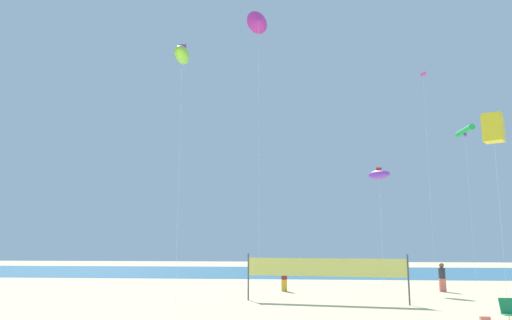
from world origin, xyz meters
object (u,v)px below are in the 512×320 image
(kite_green_tube, at_px, (465,131))
(kite_magenta_delta, at_px, (259,22))
(volleyball_net, at_px, (325,269))
(beach_handbag, at_px, (485,320))
(kite_violet_inflatable, at_px, (379,175))
(folding_beach_chair, at_px, (508,310))
(kite_lime_inflatable, at_px, (182,55))
(beachgoer_charcoal_shirt, at_px, (442,276))
(kite_yellow_box, at_px, (493,128))
(beachgoer_maroon_shirt, at_px, (284,277))
(kite_magenta_diamond, at_px, (423,84))

(kite_green_tube, relative_size, kite_magenta_delta, 0.61)
(volleyball_net, height_order, beach_handbag, volleyball_net)
(volleyball_net, relative_size, kite_violet_inflatable, 1.00)
(folding_beach_chair, xyz_separation_m, kite_lime_inflatable, (-14.13, 5.27, 12.70))
(beachgoer_charcoal_shirt, height_order, volleyball_net, volleyball_net)
(kite_lime_inflatable, bearing_deg, kite_green_tube, 28.39)
(kite_violet_inflatable, bearing_deg, beachgoer_charcoal_shirt, -33.18)
(beachgoer_charcoal_shirt, bearing_deg, kite_yellow_box, 112.64)
(folding_beach_chair, distance_m, kite_magenta_delta, 22.21)
(folding_beach_chair, xyz_separation_m, kite_magenta_delta, (-10.30, 10.22, 16.82))
(beachgoer_maroon_shirt, bearing_deg, kite_magenta_delta, -92.99)
(kite_green_tube, distance_m, kite_yellow_box, 11.14)
(beachgoer_maroon_shirt, relative_size, kite_green_tube, 0.14)
(beachgoer_charcoal_shirt, relative_size, kite_lime_inflatable, 0.12)
(kite_lime_inflatable, xyz_separation_m, kite_magenta_diamond, (15.72, 10.95, 1.48))
(volleyball_net, relative_size, beach_handbag, 22.99)
(folding_beach_chair, relative_size, kite_magenta_diamond, 0.06)
(beach_handbag, relative_size, kite_yellow_box, 0.04)
(kite_green_tube, relative_size, kite_yellow_box, 1.19)
(kite_yellow_box, distance_m, kite_magenta_diamond, 13.35)
(kite_yellow_box, bearing_deg, kite_violet_inflatable, 113.14)
(kite_green_tube, bearing_deg, kite_magenta_diamond, 153.62)
(beachgoer_charcoal_shirt, relative_size, kite_green_tube, 0.16)
(folding_beach_chair, bearing_deg, kite_violet_inflatable, 131.50)
(volleyball_net, distance_m, kite_lime_inflatable, 13.79)
(folding_beach_chair, height_order, kite_yellow_box, kite_yellow_box)
(kite_violet_inflatable, height_order, kite_magenta_delta, kite_magenta_delta)
(kite_violet_inflatable, distance_m, kite_yellow_box, 10.32)
(beachgoer_charcoal_shirt, relative_size, kite_violet_inflatable, 0.21)
(beachgoer_charcoal_shirt, distance_m, kite_yellow_box, 10.60)
(beachgoer_maroon_shirt, bearing_deg, kite_violet_inflatable, 76.25)
(folding_beach_chair, relative_size, kite_magenta_delta, 0.05)
(kite_violet_inflatable, height_order, kite_yellow_box, kite_yellow_box)
(beach_handbag, height_order, kite_magenta_diamond, kite_magenta_diamond)
(beachgoer_charcoal_shirt, relative_size, beach_handbag, 4.92)
(kite_yellow_box, bearing_deg, kite_magenta_diamond, 90.51)
(kite_violet_inflatable, xyz_separation_m, kite_magenta_diamond, (3.93, 2.41, 7.11))
(folding_beach_chair, relative_size, kite_yellow_box, 0.10)
(kite_yellow_box, xyz_separation_m, kite_magenta_delta, (-12.00, 5.85, 8.78))
(kite_lime_inflatable, distance_m, kite_magenta_delta, 7.49)
(folding_beach_chair, relative_size, kite_lime_inflatable, 0.06)
(beach_handbag, bearing_deg, kite_magenta_delta, 131.12)
(folding_beach_chair, xyz_separation_m, kite_green_tube, (3.96, 15.05, 10.27))
(kite_green_tube, bearing_deg, kite_lime_inflatable, -151.61)
(beachgoer_maroon_shirt, height_order, kite_violet_inflatable, kite_violet_inflatable)
(kite_lime_inflatable, bearing_deg, beach_handbag, -23.43)
(kite_yellow_box, bearing_deg, beachgoer_maroon_shirt, 146.97)
(beachgoer_charcoal_shirt, height_order, kite_lime_inflatable, kite_lime_inflatable)
(folding_beach_chair, height_order, volleyball_net, volleyball_net)
(beachgoer_charcoal_shirt, distance_m, kite_violet_inflatable, 7.64)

